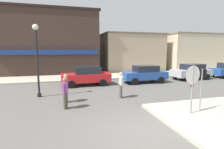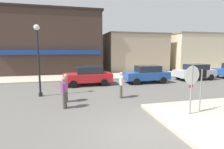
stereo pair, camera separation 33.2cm
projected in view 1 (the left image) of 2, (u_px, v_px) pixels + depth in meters
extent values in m
plane|color=#5B5954|center=(148.00, 132.00, 6.33)|extent=(160.00, 160.00, 0.00)
cube|color=#B7AD99|center=(92.00, 77.00, 18.70)|extent=(80.00, 4.00, 0.15)
cylinder|color=gray|center=(192.00, 91.00, 7.70)|extent=(0.07, 0.07, 2.30)
cylinder|color=red|center=(193.00, 75.00, 7.62)|extent=(0.76, 0.11, 0.76)
cylinder|color=white|center=(193.00, 75.00, 7.60)|extent=(0.81, 0.11, 0.82)
cube|color=red|center=(192.00, 86.00, 7.68)|extent=(0.20, 0.04, 0.11)
cylinder|color=gray|center=(201.00, 91.00, 8.09)|extent=(0.06, 0.06, 2.10)
cube|color=black|center=(202.00, 74.00, 7.99)|extent=(0.60, 0.09, 0.34)
cube|color=white|center=(202.00, 74.00, 7.99)|extent=(0.54, 0.08, 0.29)
cube|color=black|center=(202.00, 73.00, 8.00)|extent=(0.34, 0.05, 0.08)
cylinder|color=black|center=(37.00, 64.00, 10.79)|extent=(0.12, 0.12, 4.20)
cylinder|color=black|center=(39.00, 95.00, 11.06)|extent=(0.24, 0.24, 0.24)
sphere|color=white|center=(35.00, 27.00, 10.48)|extent=(0.36, 0.36, 0.36)
cone|color=black|center=(35.00, 25.00, 10.46)|extent=(0.32, 0.32, 0.18)
cube|color=red|center=(86.00, 77.00, 14.61)|extent=(4.06, 1.84, 0.66)
cube|color=#1E232D|center=(88.00, 70.00, 14.57)|extent=(2.13, 1.47, 0.56)
cylinder|color=black|center=(72.00, 85.00, 13.48)|extent=(0.61, 0.20, 0.60)
cylinder|color=black|center=(70.00, 81.00, 15.09)|extent=(0.61, 0.20, 0.60)
cylinder|color=black|center=(103.00, 83.00, 14.23)|extent=(0.61, 0.20, 0.60)
cylinder|color=black|center=(98.00, 79.00, 15.83)|extent=(0.61, 0.20, 0.60)
cube|color=#234C9E|center=(144.00, 75.00, 15.83)|extent=(4.01, 1.71, 0.66)
cube|color=#1E232D|center=(146.00, 69.00, 15.79)|extent=(2.08, 1.40, 0.56)
cylinder|color=black|center=(135.00, 82.00, 14.74)|extent=(0.60, 0.18, 0.60)
cylinder|color=black|center=(128.00, 78.00, 16.36)|extent=(0.60, 0.18, 0.60)
cylinder|color=black|center=(161.00, 80.00, 15.40)|extent=(0.60, 0.18, 0.60)
cylinder|color=black|center=(152.00, 77.00, 17.02)|extent=(0.60, 0.18, 0.60)
cube|color=#B7B7BC|center=(191.00, 73.00, 17.57)|extent=(4.14, 2.06, 0.66)
cube|color=#1E232D|center=(193.00, 67.00, 17.54)|extent=(2.20, 1.58, 0.56)
cylinder|color=black|center=(188.00, 78.00, 16.40)|extent=(0.61, 0.23, 0.60)
cylinder|color=black|center=(175.00, 76.00, 17.98)|extent=(0.61, 0.23, 0.60)
cylinder|color=black|center=(207.00, 77.00, 17.27)|extent=(0.61, 0.23, 0.60)
cylinder|color=black|center=(194.00, 75.00, 18.85)|extent=(0.61, 0.23, 0.60)
cylinder|color=black|center=(212.00, 74.00, 19.50)|extent=(0.61, 0.20, 0.60)
cylinder|color=#4C473D|center=(66.00, 95.00, 9.95)|extent=(0.16, 0.16, 0.85)
cylinder|color=#4C473D|center=(66.00, 95.00, 9.78)|extent=(0.16, 0.16, 0.85)
cube|color=#D13838|center=(66.00, 83.00, 9.77)|extent=(0.25, 0.38, 0.54)
sphere|color=tan|center=(65.00, 76.00, 9.71)|extent=(0.22, 0.22, 0.22)
cylinder|color=#D13838|center=(66.00, 83.00, 10.00)|extent=(0.10, 0.10, 0.52)
cylinder|color=#D13838|center=(65.00, 85.00, 9.55)|extent=(0.10, 0.10, 0.52)
cylinder|color=#4C473D|center=(121.00, 91.00, 10.90)|extent=(0.16, 0.16, 0.85)
cylinder|color=#4C473D|center=(121.00, 91.00, 10.72)|extent=(0.16, 0.16, 0.85)
cube|color=white|center=(121.00, 80.00, 10.72)|extent=(0.30, 0.40, 0.54)
sphere|color=tan|center=(121.00, 74.00, 10.66)|extent=(0.22, 0.22, 0.22)
cylinder|color=white|center=(121.00, 80.00, 10.95)|extent=(0.11, 0.11, 0.52)
cylinder|color=white|center=(121.00, 81.00, 10.50)|extent=(0.11, 0.11, 0.52)
cylinder|color=#4C473D|center=(66.00, 100.00, 8.88)|extent=(0.16, 0.16, 0.85)
cylinder|color=#4C473D|center=(65.00, 101.00, 8.70)|extent=(0.16, 0.16, 0.85)
cube|color=#994C99|center=(65.00, 87.00, 8.69)|extent=(0.31, 0.41, 0.54)
sphere|color=#9E7051|center=(65.00, 79.00, 8.64)|extent=(0.22, 0.22, 0.22)
cylinder|color=#994C99|center=(66.00, 87.00, 8.93)|extent=(0.11, 0.11, 0.52)
cylinder|color=#994C99|center=(64.00, 89.00, 8.47)|extent=(0.11, 0.11, 0.52)
cube|color=#3D2D26|center=(51.00, 44.00, 22.39)|extent=(11.29, 7.22, 7.42)
cube|color=navy|center=(49.00, 52.00, 18.94)|extent=(10.72, 0.40, 0.50)
cube|color=black|center=(49.00, 13.00, 21.85)|extent=(11.63, 7.43, 0.24)
cube|color=tan|center=(129.00, 53.00, 25.79)|extent=(8.17, 6.82, 4.99)
cube|color=#685B4C|center=(130.00, 35.00, 25.43)|extent=(8.34, 6.96, 0.20)
cube|color=beige|center=(190.00, 52.00, 27.09)|extent=(8.81, 5.99, 5.11)
cube|color=gray|center=(191.00, 35.00, 26.72)|extent=(8.99, 6.11, 0.20)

